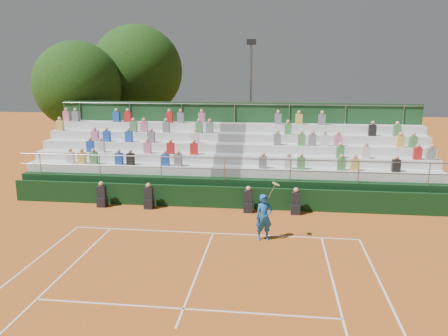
# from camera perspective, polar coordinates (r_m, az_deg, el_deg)

# --- Properties ---
(ground) EXTENTS (90.00, 90.00, 0.00)m
(ground) POSITION_cam_1_polar(r_m,az_deg,el_deg) (17.02, -1.42, -8.52)
(ground) COLOR #BC5D1F
(ground) RESTS_ON ground
(courtside_wall) EXTENTS (20.00, 0.15, 1.00)m
(courtside_wall) POSITION_cam_1_polar(r_m,az_deg,el_deg) (19.86, -0.10, -3.85)
(courtside_wall) COLOR black
(courtside_wall) RESTS_ON ground
(line_officials) EXTENTS (9.20, 0.40, 1.19)m
(line_officials) POSITION_cam_1_polar(r_m,az_deg,el_deg) (19.60, -3.54, -4.17)
(line_officials) COLOR black
(line_officials) RESTS_ON ground
(grandstand) EXTENTS (20.00, 5.20, 4.40)m
(grandstand) POSITION_cam_1_polar(r_m,az_deg,el_deg) (22.83, 0.86, -0.17)
(grandstand) COLOR black
(grandstand) RESTS_ON ground
(tennis_player) EXTENTS (0.89, 0.58, 2.22)m
(tennis_player) POSITION_cam_1_polar(r_m,az_deg,el_deg) (16.19, 5.25, -6.42)
(tennis_player) COLOR #1755AE
(tennis_player) RESTS_ON ground
(tree_west) EXTENTS (5.49, 5.49, 7.95)m
(tree_west) POSITION_cam_1_polar(r_m,az_deg,el_deg) (29.68, -18.55, 10.20)
(tree_west) COLOR #3C2516
(tree_west) RESTS_ON ground
(tree_east) EXTENTS (6.36, 6.36, 9.26)m
(tree_east) POSITION_cam_1_polar(r_m,az_deg,el_deg) (32.14, -11.28, 12.31)
(tree_east) COLOR #3C2516
(tree_east) RESTS_ON ground
(floodlight_mast) EXTENTS (0.60, 0.25, 8.08)m
(floodlight_mast) POSITION_cam_1_polar(r_m,az_deg,el_deg) (29.26, 3.51, 9.86)
(floodlight_mast) COLOR gray
(floodlight_mast) RESTS_ON ground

